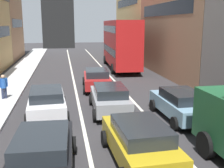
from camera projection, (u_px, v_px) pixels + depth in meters
name	position (u px, v px, depth m)	size (l,w,h in m)	color
sidewalk_left	(10.00, 85.00, 21.63)	(2.60, 64.00, 0.14)	#BCBCBC
lane_stripe_left	(74.00, 83.00, 22.49)	(0.16, 60.00, 0.01)	silver
lane_stripe_right	(115.00, 82.00, 23.07)	(0.16, 60.00, 0.01)	silver
building_row_right	(200.00, 3.00, 25.15)	(7.20, 43.90, 14.16)	tan
sedan_centre_lane_second	(139.00, 141.00, 9.55)	(2.20, 4.37, 1.49)	#B29319
wagon_left_lane_second	(43.00, 153.00, 8.64)	(2.21, 4.37, 1.49)	black
hatchback_centre_lane_third	(110.00, 98.00, 15.03)	(2.19, 4.36, 1.49)	gray
sedan_left_lane_third	(47.00, 102.00, 14.34)	(2.25, 4.39, 1.49)	silver
coupe_centre_lane_fourth	(97.00, 79.00, 20.33)	(2.27, 4.40, 1.49)	#A51E1E
sedan_right_lane_behind_truck	(181.00, 104.00, 13.95)	(2.14, 4.34, 1.49)	#759EB7
bus_mid_queue_primary	(121.00, 42.00, 29.23)	(3.16, 10.60, 5.06)	#B21919
pedestrian_mid_sidewalk	(4.00, 86.00, 17.25)	(0.47, 0.34, 1.66)	#262D47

